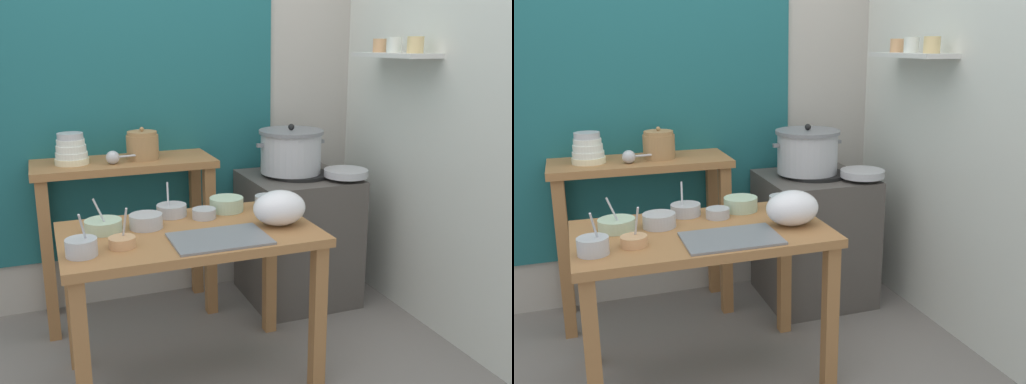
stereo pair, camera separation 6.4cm
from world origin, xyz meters
TOP-DOWN VIEW (x-y plane):
  - wall_back at (0.08, 1.10)m, footprint 4.40×0.12m
  - wall_right at (1.40, 0.20)m, footprint 0.30×3.20m
  - prep_table at (0.02, 0.08)m, footprint 1.10×0.66m
  - back_shelf_table at (-0.14, 0.83)m, footprint 0.96×0.40m
  - stove_block at (0.84, 0.70)m, footprint 0.60×0.61m
  - steamer_pot at (0.80, 0.72)m, footprint 0.42×0.37m
  - clay_pot at (-0.03, 0.83)m, footprint 0.17×0.17m
  - bowl_stack_enamel at (-0.40, 0.83)m, footprint 0.17×0.17m
  - ladle at (-0.19, 0.75)m, footprint 0.26×0.07m
  - serving_tray at (0.11, -0.09)m, footprint 0.40×0.28m
  - plastic_bag at (0.42, 0.01)m, footprint 0.24×0.20m
  - wide_pan at (1.05, 0.51)m, footprint 0.25×0.25m
  - prep_bowl_0 at (-0.15, 0.18)m, footprint 0.15×0.15m
  - prep_bowl_1 at (-0.44, -0.08)m, footprint 0.12×0.12m
  - prep_bowl_2 at (-0.28, -0.03)m, footprint 0.11×0.11m
  - prep_bowl_3 at (0.00, 0.31)m, footprint 0.14×0.14m
  - prep_bowl_4 at (0.27, 0.30)m, footprint 0.16×0.16m
  - prep_bowl_5 at (0.13, 0.22)m, footprint 0.11×0.11m
  - prep_bowl_6 at (-0.33, 0.19)m, footprint 0.16×0.16m
  - prep_bowl_7 at (0.48, 0.28)m, footprint 0.13×0.13m

SIDE VIEW (x-z plane):
  - stove_block at x=0.84m, z-range -0.01..0.77m
  - prep_table at x=0.02m, z-range 0.25..0.97m
  - back_shelf_table at x=-0.14m, z-range 0.23..1.13m
  - serving_tray at x=0.11m, z-range 0.72..0.73m
  - prep_bowl_2 at x=-0.28m, z-range 0.66..0.83m
  - prep_bowl_5 at x=0.13m, z-range 0.72..0.77m
  - prep_bowl_6 at x=-0.33m, z-range 0.67..0.83m
  - prep_bowl_3 at x=0.00m, z-range 0.67..0.83m
  - prep_bowl_7 at x=0.48m, z-range 0.72..0.78m
  - prep_bowl_0 at x=-0.15m, z-range 0.72..0.79m
  - prep_bowl_4 at x=0.27m, z-range 0.72..0.79m
  - prep_bowl_1 at x=-0.44m, z-range 0.67..0.85m
  - plastic_bag at x=0.42m, z-range 0.72..0.88m
  - wide_pan at x=1.05m, z-range 0.78..0.82m
  - steamer_pot at x=0.80m, z-range 0.76..1.05m
  - ladle at x=-0.19m, z-range 0.90..0.97m
  - bowl_stack_enamel at x=-0.40m, z-range 0.89..1.05m
  - clay_pot at x=-0.03m, z-range 0.89..1.06m
  - wall_right at x=1.40m, z-range 0.00..2.60m
  - wall_back at x=0.08m, z-range 0.00..2.60m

